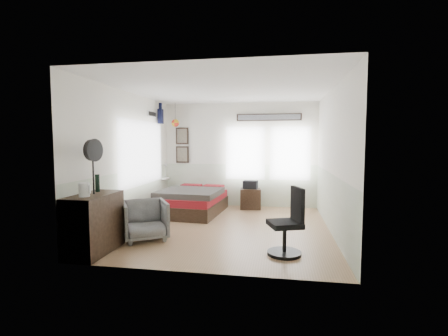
{
  "coord_description": "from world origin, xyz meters",
  "views": [
    {
      "loc": [
        1.03,
        -6.2,
        1.69
      ],
      "look_at": [
        -0.1,
        0.4,
        1.15
      ],
      "focal_mm": 26.0,
      "sensor_mm": 36.0,
      "label": 1
    }
  ],
  "objects_px": {
    "bed": "(193,201)",
    "armchair": "(145,220)",
    "nightstand": "(250,199)",
    "task_chair": "(288,227)",
    "dresser": "(94,224)"
  },
  "relations": [
    {
      "from": "dresser",
      "to": "nightstand",
      "type": "relative_size",
      "value": 1.96
    },
    {
      "from": "bed",
      "to": "dresser",
      "type": "bearing_deg",
      "value": -100.15
    },
    {
      "from": "dresser",
      "to": "armchair",
      "type": "bearing_deg",
      "value": 57.43
    },
    {
      "from": "bed",
      "to": "task_chair",
      "type": "height_order",
      "value": "task_chair"
    },
    {
      "from": "armchair",
      "to": "dresser",
      "type": "bearing_deg",
      "value": -153.8
    },
    {
      "from": "bed",
      "to": "armchair",
      "type": "relative_size",
      "value": 2.58
    },
    {
      "from": "bed",
      "to": "nightstand",
      "type": "distance_m",
      "value": 1.51
    },
    {
      "from": "nightstand",
      "to": "task_chair",
      "type": "height_order",
      "value": "task_chair"
    },
    {
      "from": "bed",
      "to": "armchair",
      "type": "distance_m",
      "value": 2.17
    },
    {
      "from": "armchair",
      "to": "task_chair",
      "type": "xyz_separation_m",
      "value": [
        2.43,
        -0.36,
        0.07
      ]
    },
    {
      "from": "armchair",
      "to": "nightstand",
      "type": "distance_m",
      "value": 3.31
    },
    {
      "from": "dresser",
      "to": "nightstand",
      "type": "bearing_deg",
      "value": 60.77
    },
    {
      "from": "task_chair",
      "to": "armchair",
      "type": "bearing_deg",
      "value": 151.85
    },
    {
      "from": "armchair",
      "to": "task_chair",
      "type": "distance_m",
      "value": 2.45
    },
    {
      "from": "bed",
      "to": "nightstand",
      "type": "relative_size",
      "value": 3.77
    }
  ]
}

